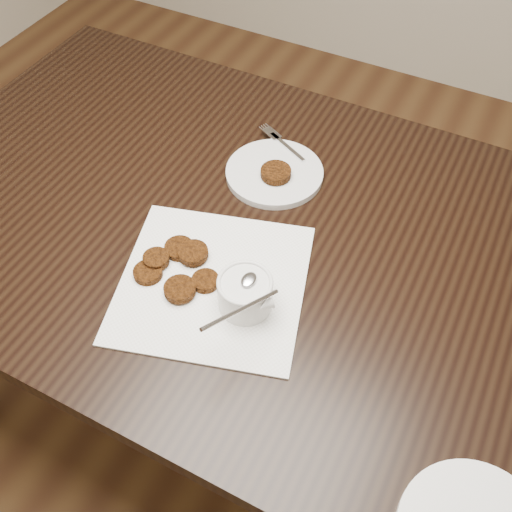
{
  "coord_description": "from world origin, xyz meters",
  "views": [
    {
      "loc": [
        0.38,
        -0.52,
        1.62
      ],
      "look_at": [
        0.08,
        0.07,
        0.8
      ],
      "focal_mm": 41.12,
      "sensor_mm": 36.0,
      "label": 1
    }
  ],
  "objects_px": {
    "table": "(239,322)",
    "plate_with_patty": "(275,170)",
    "napkin": "(213,283)",
    "sauce_ramekin": "(245,282)"
  },
  "relations": [
    {
      "from": "napkin",
      "to": "plate_with_patty",
      "type": "xyz_separation_m",
      "value": [
        -0.03,
        0.31,
        0.01
      ]
    },
    {
      "from": "sauce_ramekin",
      "to": "plate_with_patty",
      "type": "bearing_deg",
      "value": 107.33
    },
    {
      "from": "table",
      "to": "sauce_ramekin",
      "type": "bearing_deg",
      "value": -56.27
    },
    {
      "from": "table",
      "to": "plate_with_patty",
      "type": "height_order",
      "value": "plate_with_patty"
    },
    {
      "from": "table",
      "to": "napkin",
      "type": "height_order",
      "value": "napkin"
    },
    {
      "from": "sauce_ramekin",
      "to": "table",
      "type": "bearing_deg",
      "value": 123.73
    },
    {
      "from": "sauce_ramekin",
      "to": "plate_with_patty",
      "type": "distance_m",
      "value": 0.35
    },
    {
      "from": "table",
      "to": "napkin",
      "type": "relative_size",
      "value": 4.38
    },
    {
      "from": "table",
      "to": "plate_with_patty",
      "type": "bearing_deg",
      "value": 85.13
    },
    {
      "from": "napkin",
      "to": "plate_with_patty",
      "type": "bearing_deg",
      "value": 94.75
    }
  ]
}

